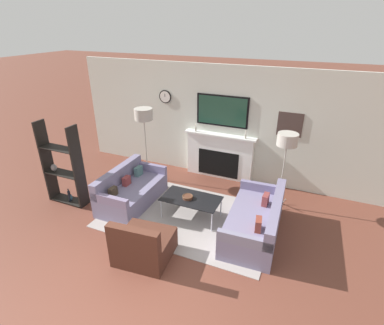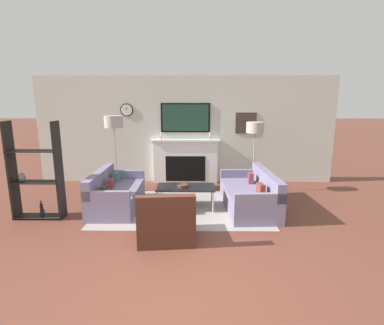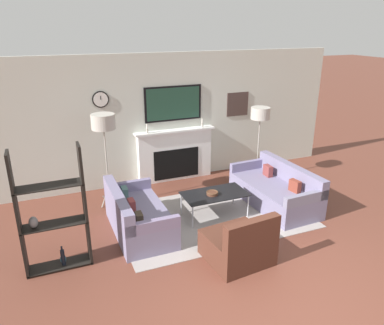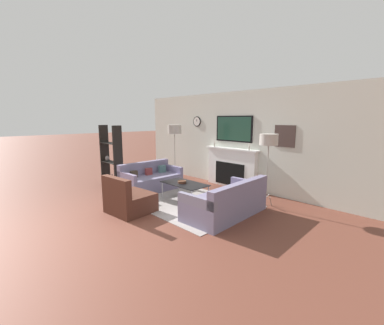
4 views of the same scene
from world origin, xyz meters
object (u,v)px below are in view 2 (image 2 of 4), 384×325
(coffee_table, at_px, (186,188))
(shelf_unit, at_px, (35,175))
(couch_right, at_px, (251,196))
(decorative_bowl, at_px, (182,186))
(floor_lamp_right, at_px, (255,129))
(couch_left, at_px, (115,195))
(floor_lamp_left, at_px, (114,123))
(armchair, at_px, (166,223))

(coffee_table, bearing_deg, shelf_unit, -168.98)
(couch_right, xyz_separation_m, decorative_bowl, (-1.35, -0.02, 0.21))
(couch_right, relative_size, decorative_bowl, 8.92)
(decorative_bowl, xyz_separation_m, floor_lamp_right, (1.59, 1.11, 1.01))
(couch_left, distance_m, floor_lamp_right, 3.36)
(coffee_table, bearing_deg, decorative_bowl, -155.07)
(coffee_table, distance_m, decorative_bowl, 0.09)
(decorative_bowl, bearing_deg, shelf_unit, -169.36)
(decorative_bowl, bearing_deg, couch_right, 1.00)
(floor_lamp_left, height_order, floor_lamp_right, floor_lamp_left)
(shelf_unit, bearing_deg, armchair, -19.02)
(couch_left, distance_m, couch_right, 2.68)
(armchair, distance_m, floor_lamp_left, 3.11)
(couch_left, xyz_separation_m, floor_lamp_left, (-0.25, 1.09, 1.34))
(floor_lamp_left, bearing_deg, floor_lamp_right, 0.00)
(shelf_unit, bearing_deg, floor_lamp_left, 57.65)
(shelf_unit, bearing_deg, floor_lamp_right, 20.91)
(couch_right, height_order, decorative_bowl, couch_right)
(couch_left, height_order, armchair, armchair)
(floor_lamp_left, xyz_separation_m, floor_lamp_right, (3.18, 0.00, -0.13))
(coffee_table, relative_size, floor_lamp_left, 0.64)
(couch_left, xyz_separation_m, shelf_unit, (-1.26, -0.51, 0.53))
(couch_right, bearing_deg, floor_lamp_left, 159.60)
(coffee_table, xyz_separation_m, shelf_unit, (-2.67, -0.52, 0.39))
(couch_left, height_order, coffee_table, couch_left)
(armchair, xyz_separation_m, coffee_table, (0.26, 1.35, 0.15))
(couch_right, relative_size, floor_lamp_left, 1.05)
(floor_lamp_left, relative_size, floor_lamp_right, 1.08)
(armchair, distance_m, decorative_bowl, 1.35)
(couch_left, xyz_separation_m, decorative_bowl, (1.34, -0.02, 0.20))
(armchair, bearing_deg, couch_left, 130.51)
(armchair, relative_size, floor_lamp_left, 0.52)
(couch_left, relative_size, couch_right, 0.87)
(couch_right, bearing_deg, couch_left, -179.96)
(armchair, relative_size, floor_lamp_right, 0.56)
(armchair, height_order, floor_lamp_left, floor_lamp_left)
(floor_lamp_right, bearing_deg, couch_right, -102.82)
(armchair, distance_m, shelf_unit, 2.61)
(couch_right, xyz_separation_m, armchair, (-1.54, -1.34, -0.01))
(armchair, relative_size, coffee_table, 0.82)
(armchair, xyz_separation_m, shelf_unit, (-2.41, 0.83, 0.54))
(coffee_table, distance_m, floor_lamp_left, 2.31)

